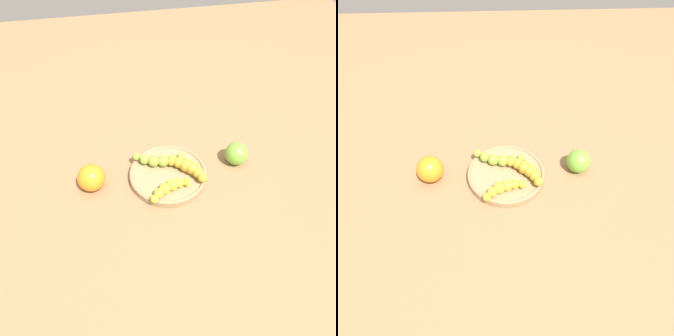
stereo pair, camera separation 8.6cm
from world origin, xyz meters
The scene contains 7 objects.
ground_plane centered at (0.00, 0.00, 0.00)m, with size 2.40×2.40×0.00m, color #936D47.
fruit_bowl centered at (0.00, 0.00, 0.01)m, with size 0.22×0.22×0.02m.
banana_green centered at (-0.04, -0.02, 0.04)m, with size 0.06×0.15×0.03m.
banana_yellow centered at (0.07, -0.01, 0.03)m, with size 0.06×0.12×0.03m.
banana_spotted centered at (0.01, 0.06, 0.04)m, with size 0.10×0.10×0.04m.
orange_fruit centered at (-0.01, -0.21, 0.04)m, with size 0.08×0.08×0.08m, color orange.
apple_green centered at (-0.02, 0.21, 0.03)m, with size 0.07×0.07×0.07m, color #72B238.
Camera 2 is at (0.57, -0.03, 0.68)m, focal length 32.89 mm.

